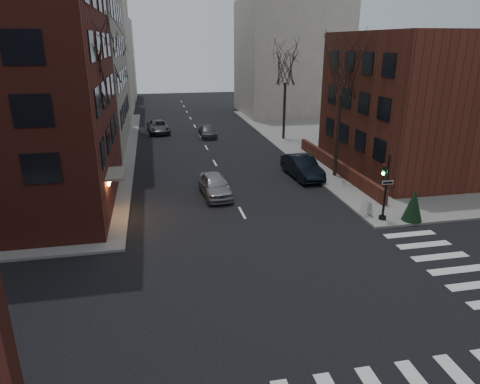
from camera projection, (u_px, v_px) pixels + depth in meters
name	position (u px, v px, depth m)	size (l,w,h in m)	color
ground	(307.00, 332.00, 15.95)	(160.00, 160.00, 0.00)	black
sidewalk_far_right	(457.00, 135.00, 49.07)	(44.00, 44.00, 0.15)	gray
building_right_brick	(423.00, 103.00, 34.76)	(12.00, 14.00, 11.00)	#582519
low_wall_right	(336.00, 165.00, 35.03)	(0.35, 16.00, 1.00)	#582519
building_distant_la	(78.00, 51.00, 60.98)	(14.00, 16.00, 18.00)	beige
building_distant_ra	(290.00, 58.00, 62.30)	(14.00, 14.00, 16.00)	beige
building_distant_lb	(105.00, 60.00, 77.73)	(10.00, 12.00, 14.00)	beige
traffic_signal	(385.00, 192.00, 25.11)	(0.76, 0.44, 4.00)	black
tree_left_a	(85.00, 74.00, 24.42)	(4.18, 4.18, 10.26)	#2D231C
tree_left_b	(104.00, 58.00, 35.37)	(4.40, 4.40, 10.80)	#2D231C
tree_left_c	(117.00, 62.00, 48.60)	(3.96, 3.96, 9.72)	#2D231C
tree_right_a	(342.00, 73.00, 31.56)	(3.96, 3.96, 9.72)	#2D231C
tree_right_b	(286.00, 68.00, 44.64)	(3.74, 3.74, 9.18)	#2D231C
streetlamp_near	(113.00, 123.00, 33.34)	(0.36, 0.36, 6.28)	black
streetlamp_far	(126.00, 94.00, 51.82)	(0.36, 0.36, 6.28)	black
parked_sedan	(302.00, 167.00, 33.87)	(1.82, 5.23, 1.72)	black
car_lane_silver	(215.00, 185.00, 29.77)	(1.85, 4.59, 1.56)	gray
car_lane_gray	(208.00, 131.00, 48.38)	(1.73, 4.25, 1.23)	#403F45
car_lane_far	(158.00, 127.00, 50.46)	(2.40, 5.21, 1.45)	#424247
sandwich_board	(367.00, 208.00, 26.07)	(0.42, 0.58, 0.94)	white
evergreen_shrub	(414.00, 205.00, 25.23)	(1.17, 1.17, 1.96)	#15301C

